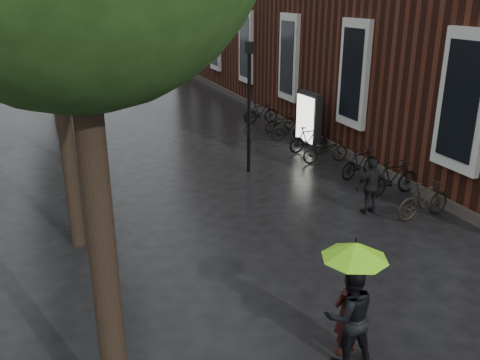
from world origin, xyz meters
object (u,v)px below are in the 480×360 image
lamp_post (249,96)px  pedestrian_walking (371,186)px  person_burgundy (347,313)px  parked_bicycles (325,146)px  ad_lightbox (308,120)px  person_black (349,315)px

lamp_post → pedestrian_walking: bearing=-67.8°
person_burgundy → pedestrian_walking: 5.89m
person_burgundy → parked_bicycles: bearing=-127.2°
person_burgundy → lamp_post: lamp_post is taller
pedestrian_walking → lamp_post: size_ratio=0.37×
pedestrian_walking → ad_lightbox: 6.46m
ad_lightbox → person_black: bearing=-118.4°
person_black → parked_bicycles: size_ratio=0.15×
person_black → lamp_post: lamp_post is taller
pedestrian_walking → lamp_post: 4.99m
pedestrian_walking → lamp_post: lamp_post is taller
ad_lightbox → lamp_post: bearing=-152.0°
pedestrian_walking → parked_bicycles: bearing=-101.1°
person_black → ad_lightbox: bearing=-108.1°
person_burgundy → lamp_post: (1.87, 8.96, 1.79)m
person_black → ad_lightbox: 12.26m
person_black → pedestrian_walking: (3.73, 4.82, -0.08)m
pedestrian_walking → parked_bicycles: pedestrian_walking is taller
pedestrian_walking → parked_bicycles: 4.79m
person_burgundy → pedestrian_walking: bearing=-137.5°
pedestrian_walking → parked_bicycles: (1.24, 4.61, -0.30)m
pedestrian_walking → lamp_post: bearing=-63.8°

